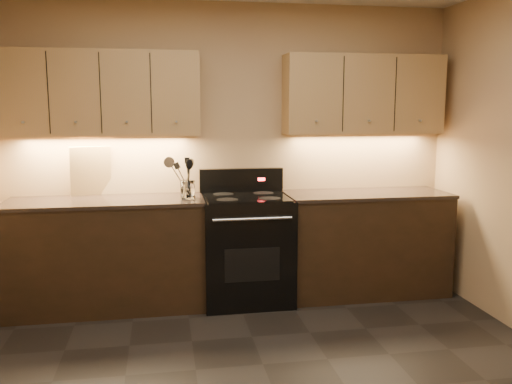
# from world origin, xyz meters

# --- Properties ---
(wall_back) EXTENTS (4.00, 0.04, 2.60)m
(wall_back) POSITION_xyz_m (0.00, 2.00, 1.30)
(wall_back) COLOR tan
(wall_back) RESTS_ON ground
(counter_left) EXTENTS (1.62, 0.62, 0.93)m
(counter_left) POSITION_xyz_m (-1.10, 1.70, 0.47)
(counter_left) COLOR black
(counter_left) RESTS_ON ground
(counter_right) EXTENTS (1.46, 0.62, 0.93)m
(counter_right) POSITION_xyz_m (1.18, 1.70, 0.47)
(counter_right) COLOR black
(counter_right) RESTS_ON ground
(stove) EXTENTS (0.76, 0.68, 1.14)m
(stove) POSITION_xyz_m (0.08, 1.68, 0.48)
(stove) COLOR black
(stove) RESTS_ON ground
(upper_cab_left) EXTENTS (1.60, 0.30, 0.70)m
(upper_cab_left) POSITION_xyz_m (-1.10, 1.85, 1.80)
(upper_cab_left) COLOR #A57E52
(upper_cab_left) RESTS_ON wall_back
(upper_cab_right) EXTENTS (1.44, 0.30, 0.70)m
(upper_cab_right) POSITION_xyz_m (1.18, 1.85, 1.80)
(upper_cab_right) COLOR #A57E52
(upper_cab_right) RESTS_ON wall_back
(outlet_plate) EXTENTS (0.08, 0.01, 0.12)m
(outlet_plate) POSITION_xyz_m (-1.30, 1.99, 1.12)
(outlet_plate) COLOR #B2B5BA
(outlet_plate) RESTS_ON wall_back
(utensil_crock) EXTENTS (0.14, 0.14, 0.15)m
(utensil_crock) POSITION_xyz_m (-0.42, 1.64, 1.00)
(utensil_crock) COLOR white
(utensil_crock) RESTS_ON counter_left
(cutting_board) EXTENTS (0.36, 0.18, 0.43)m
(cutting_board) POSITION_xyz_m (-1.24, 1.95, 1.14)
(cutting_board) COLOR tan
(cutting_board) RESTS_ON counter_left
(wooden_spoon) EXTENTS (0.13, 0.08, 0.32)m
(wooden_spoon) POSITION_xyz_m (-0.45, 1.63, 1.10)
(wooden_spoon) COLOR tan
(wooden_spoon) RESTS_ON utensil_crock
(black_spoon) EXTENTS (0.09, 0.09, 0.32)m
(black_spoon) POSITION_xyz_m (-0.42, 1.65, 1.10)
(black_spoon) COLOR black
(black_spoon) RESTS_ON utensil_crock
(black_turner) EXTENTS (0.11, 0.16, 0.35)m
(black_turner) POSITION_xyz_m (-0.41, 1.63, 1.12)
(black_turner) COLOR black
(black_turner) RESTS_ON utensil_crock
(steel_spatula) EXTENTS (0.23, 0.13, 0.35)m
(steel_spatula) POSITION_xyz_m (-0.39, 1.64, 1.11)
(steel_spatula) COLOR silver
(steel_spatula) RESTS_ON utensil_crock
(steel_skimmer) EXTENTS (0.26, 0.12, 0.36)m
(steel_skimmer) POSITION_xyz_m (-0.40, 1.64, 1.13)
(steel_skimmer) COLOR silver
(steel_skimmer) RESTS_ON utensil_crock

